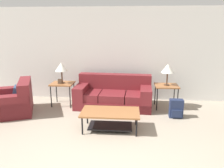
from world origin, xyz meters
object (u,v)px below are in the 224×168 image
Objects in this scene: side_table_right at (166,87)px; backpack at (176,109)px; armchair at (13,102)px; side_table_left at (62,85)px; table_lamp_left at (61,67)px; couch at (114,96)px; coffee_table at (110,116)px; table_lamp_right at (168,69)px.

side_table_right is 0.74m from backpack.
armchair is at bearing -169.95° from side_table_right.
side_table_left is 1.00× the size of side_table_right.
table_lamp_left is at bearing 32.88° from armchair.
side_table_left is 0.49m from table_lamp_left.
backpack is at bearing -22.82° from couch.
couch is at bearing 91.48° from coffee_table.
table_lamp_left reaches higher than coffee_table.
couch is 1.64m from backpack.
table_lamp_left reaches higher than backpack.
coffee_table is 2.15× the size of table_lamp_left.
table_lamp_right is at bearing 0.12° from couch.
coffee_table is 2.06m from table_lamp_right.
side_table_right is 0.49m from table_lamp_right.
table_lamp_right reaches higher than backpack.
coffee_table is 1.65m from backpack.
side_table_left is 2.74m from side_table_right.
side_table_right is at bearing 102.55° from backpack.
couch is at bearing -179.88° from table_lamp_right.
couch is 3.66× the size of table_lamp_right.
table_lamp_left is at bearing -180.00° from side_table_right.
table_lamp_right reaches higher than side_table_left.
armchair is 2.41× the size of table_lamp_right.
side_table_right reaches higher than coffee_table.
side_table_left is at bearing 180.00° from table_lamp_right.
table_lamp_left reaches higher than armchair.
couch is 3.66× the size of table_lamp_left.
armchair is at bearing -147.12° from side_table_left.
side_table_left is (1.04, 0.67, 0.26)m from armchair.
side_table_right is at bearing 45.00° from table_lamp_right.
couch is at bearing -179.88° from side_table_right.
table_lamp_left is at bearing 167.52° from backpack.
couch is at bearing -0.12° from side_table_left.
table_lamp_right is (-0.00, -0.00, 0.49)m from side_table_right.
couch is 4.58× the size of backpack.
backpack is (0.14, -0.64, -0.34)m from side_table_right.
couch is 3.29× the size of side_table_right.
coffee_table is 2.69× the size of backpack.
table_lamp_right is (3.78, 0.67, 0.75)m from armchair.
side_table_right is at bearing 10.05° from armchair.
coffee_table is 2.11m from table_lamp_left.
side_table_left is 2.97m from backpack.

